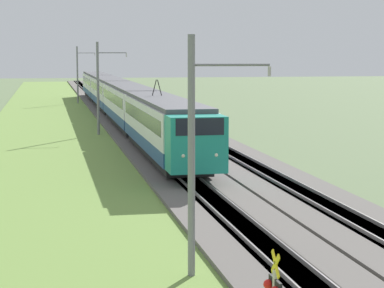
# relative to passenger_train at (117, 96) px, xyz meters

# --- Properties ---
(ballast_main) EXTENTS (240.00, 4.40, 0.30)m
(ballast_main) POSITION_rel_passenger_train_xyz_m (-13.64, 0.00, -2.26)
(ballast_main) COLOR #605B56
(ballast_main) RESTS_ON ground
(ballast_adjacent) EXTENTS (240.00, 4.40, 0.30)m
(ballast_adjacent) POSITION_rel_passenger_train_xyz_m (-13.64, -4.59, -2.26)
(ballast_adjacent) COLOR #605B56
(ballast_adjacent) RESTS_ON ground
(track_main) EXTENTS (240.00, 1.57, 0.45)m
(track_main) POSITION_rel_passenger_train_xyz_m (-13.64, 0.00, -2.25)
(track_main) COLOR #4C4238
(track_main) RESTS_ON ground
(track_adjacent) EXTENTS (240.00, 1.57, 0.45)m
(track_adjacent) POSITION_rel_passenger_train_xyz_m (-13.64, -4.59, -2.25)
(track_adjacent) COLOR #4C4238
(track_adjacent) RESTS_ON ground
(grass_verge) EXTENTS (240.00, 10.93, 0.12)m
(grass_verge) POSITION_rel_passenger_train_xyz_m (-13.64, 7.11, -2.35)
(grass_verge) COLOR olive
(grass_verge) RESTS_ON ground
(passenger_train) EXTENTS (85.44, 3.01, 5.13)m
(passenger_train) POSITION_rel_passenger_train_xyz_m (0.00, 0.00, 0.00)
(passenger_train) COLOR teal
(passenger_train) RESTS_ON ground
(catenary_mast_near) EXTENTS (0.22, 2.56, 7.42)m
(catenary_mast_near) POSITION_rel_passenger_train_xyz_m (-56.41, 2.97, 1.44)
(catenary_mast_near) COLOR slate
(catenary_mast_near) RESTS_ON ground
(catenary_mast_mid) EXTENTS (0.22, 2.56, 7.83)m
(catenary_mast_mid) POSITION_rel_passenger_train_xyz_m (-15.57, 2.97, 1.64)
(catenary_mast_mid) COLOR slate
(catenary_mast_mid) RESTS_ON ground
(catenary_mast_far) EXTENTS (0.22, 2.56, 7.85)m
(catenary_mast_far) POSITION_rel_passenger_train_xyz_m (25.27, 2.97, 1.65)
(catenary_mast_far) COLOR slate
(catenary_mast_far) RESTS_ON ground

